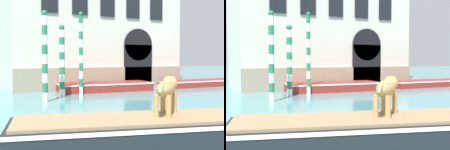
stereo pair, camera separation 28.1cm
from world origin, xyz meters
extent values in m
cube|color=gray|center=(2.70, 18.64, 0.67)|extent=(11.43, 0.16, 1.34)
cube|color=black|center=(4.93, 18.63, 1.39)|extent=(2.08, 0.14, 2.78)
cylinder|color=black|center=(4.93, 18.63, 2.78)|extent=(2.08, 0.14, 2.08)
cube|color=black|center=(4.53, 18.65, 5.53)|extent=(0.95, 0.10, 2.13)
cube|color=black|center=(6.36, 18.65, 5.53)|extent=(0.95, 0.10, 2.13)
cube|color=black|center=(-1.92, 6.62, 0.29)|extent=(6.71, 3.33, 0.59)
cube|color=white|center=(-1.92, 6.62, 0.53)|extent=(6.74, 3.36, 0.08)
cube|color=#8C7251|center=(-1.92, 6.62, 0.62)|extent=(6.48, 3.14, 0.06)
cylinder|color=tan|center=(-1.66, 7.03, 0.88)|extent=(0.12, 0.12, 0.47)
cylinder|color=tan|center=(-1.48, 6.83, 0.88)|extent=(0.12, 0.12, 0.47)
cylinder|color=tan|center=(-2.15, 6.58, 0.88)|extent=(0.12, 0.12, 0.47)
cylinder|color=tan|center=(-1.98, 6.39, 0.88)|extent=(0.12, 0.12, 0.47)
ellipsoid|color=tan|center=(-1.82, 6.71, 1.22)|extent=(0.90, 0.86, 0.37)
ellipsoid|color=#AD7042|center=(-1.91, 6.62, 1.32)|extent=(0.46, 0.45, 0.13)
sphere|color=tan|center=(-1.46, 7.03, 1.30)|extent=(0.35, 0.35, 0.35)
cone|color=#AD7042|center=(-1.52, 7.10, 1.43)|extent=(0.10, 0.10, 0.14)
cone|color=#AD7042|center=(-1.39, 6.96, 1.43)|extent=(0.10, 0.10, 0.14)
cylinder|color=tan|center=(-2.17, 6.39, 1.27)|extent=(0.28, 0.27, 0.25)
cube|color=maroon|center=(1.94, 17.39, 0.25)|extent=(5.45, 2.23, 0.51)
cube|color=white|center=(1.94, 17.39, 0.45)|extent=(5.49, 2.26, 0.08)
cube|color=#B2B7BC|center=(1.94, 17.39, 0.23)|extent=(3.03, 1.60, 0.45)
cube|color=maroon|center=(9.16, 17.25, 0.22)|extent=(6.17, 1.69, 0.44)
cube|color=white|center=(9.16, 17.25, 0.38)|extent=(6.20, 1.72, 0.08)
cube|color=#9EA3A8|center=(9.16, 17.25, 0.20)|extent=(3.40, 1.26, 0.40)
cylinder|color=white|center=(0.05, 16.42, 0.21)|extent=(0.20, 0.20, 0.41)
cylinder|color=#1E7247|center=(0.05, 16.42, 0.62)|extent=(0.20, 0.20, 0.41)
cylinder|color=white|center=(0.05, 16.42, 1.03)|extent=(0.20, 0.20, 0.41)
cylinder|color=#1E7247|center=(0.05, 16.42, 1.44)|extent=(0.20, 0.20, 0.41)
cylinder|color=white|center=(0.05, 16.42, 1.85)|extent=(0.20, 0.20, 0.41)
cylinder|color=#1E7247|center=(0.05, 16.42, 2.26)|extent=(0.20, 0.20, 0.41)
cylinder|color=white|center=(0.05, 16.42, 2.67)|extent=(0.20, 0.20, 0.41)
cylinder|color=#1E7247|center=(0.05, 16.42, 3.08)|extent=(0.20, 0.20, 0.41)
cylinder|color=white|center=(0.05, 16.42, 3.49)|extent=(0.20, 0.20, 0.41)
cylinder|color=#1E7247|center=(0.05, 16.42, 3.90)|extent=(0.20, 0.20, 0.41)
sphere|color=#1E7247|center=(0.05, 16.42, 4.19)|extent=(0.21, 0.21, 0.21)
cylinder|color=white|center=(-2.38, 14.50, 0.21)|extent=(0.23, 0.23, 0.41)
cylinder|color=#1E7247|center=(-2.38, 14.50, 0.62)|extent=(0.23, 0.23, 0.41)
cylinder|color=white|center=(-2.38, 14.50, 1.03)|extent=(0.23, 0.23, 0.41)
cylinder|color=#1E7247|center=(-2.38, 14.50, 1.44)|extent=(0.23, 0.23, 0.41)
cylinder|color=white|center=(-2.38, 14.50, 1.86)|extent=(0.23, 0.23, 0.41)
cylinder|color=#1E7247|center=(-2.38, 14.50, 2.27)|extent=(0.23, 0.23, 0.41)
cylinder|color=white|center=(-2.38, 14.50, 2.68)|extent=(0.23, 0.23, 0.41)
cylinder|color=#1E7247|center=(-2.38, 14.50, 3.10)|extent=(0.23, 0.23, 0.41)
cylinder|color=white|center=(-2.38, 14.50, 3.51)|extent=(0.23, 0.23, 0.41)
sphere|color=#1E7247|center=(-2.38, 14.50, 3.82)|extent=(0.25, 0.25, 0.25)
cylinder|color=white|center=(-1.11, 16.03, 0.18)|extent=(0.26, 0.26, 0.37)
cylinder|color=#1E7247|center=(-1.11, 16.03, 0.55)|extent=(0.26, 0.26, 0.37)
cylinder|color=white|center=(-1.11, 16.03, 0.91)|extent=(0.26, 0.26, 0.37)
cylinder|color=#1E7247|center=(-1.11, 16.03, 1.28)|extent=(0.26, 0.26, 0.37)
cylinder|color=white|center=(-1.11, 16.03, 1.64)|extent=(0.26, 0.26, 0.37)
cylinder|color=#1E7247|center=(-1.11, 16.03, 2.01)|extent=(0.26, 0.26, 0.37)
cylinder|color=white|center=(-1.11, 16.03, 2.37)|extent=(0.26, 0.26, 0.37)
cylinder|color=#1E7247|center=(-1.11, 16.03, 2.74)|extent=(0.26, 0.26, 0.37)
cylinder|color=white|center=(-1.11, 16.03, 3.10)|extent=(0.26, 0.26, 0.37)
sphere|color=#1E7247|center=(-1.11, 16.03, 3.41)|extent=(0.28, 0.28, 0.28)
camera|label=1|loc=(-5.94, 1.24, 1.88)|focal=50.00mm
camera|label=2|loc=(-5.69, 1.11, 1.88)|focal=50.00mm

